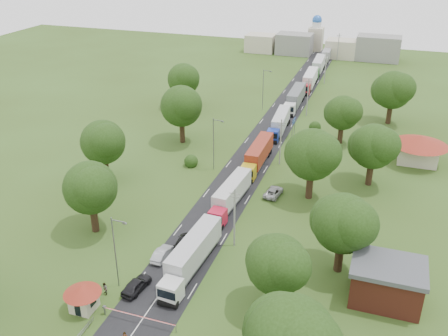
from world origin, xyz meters
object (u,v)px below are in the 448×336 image
at_px(boom_barrier, 129,314).
at_px(truck_0, 191,255).
at_px(guard_booth, 83,295).
at_px(info_sign, 294,124).
at_px(car_lane_front, 136,285).
at_px(car_lane_mid, 162,254).

height_order(boom_barrier, truck_0, truck_0).
height_order(guard_booth, truck_0, truck_0).
height_order(info_sign, car_lane_front, info_sign).
bearing_deg(car_lane_front, guard_booth, 57.30).
bearing_deg(boom_barrier, guard_booth, -179.99).
height_order(boom_barrier, car_lane_front, car_lane_front).
bearing_deg(car_lane_mid, car_lane_front, 89.03).
distance_m(boom_barrier, car_lane_mid, 12.09).
xyz_separation_m(truck_0, car_lane_front, (-4.89, -5.99, -1.44)).
bearing_deg(guard_booth, boom_barrier, 0.01).
bearing_deg(car_lane_mid, boom_barrier, 97.50).
height_order(info_sign, truck_0, truck_0).
distance_m(guard_booth, car_lane_mid, 12.86).
xyz_separation_m(boom_barrier, car_lane_mid, (-1.45, 12.00, -0.17)).
height_order(truck_0, car_lane_front, truck_0).
xyz_separation_m(info_sign, car_lane_mid, (-8.01, -48.00, -2.28)).
bearing_deg(car_lane_front, car_lane_mid, -84.27).
bearing_deg(guard_booth, car_lane_front, 49.98).
relative_size(truck_0, car_lane_front, 3.26).
relative_size(boom_barrier, car_lane_mid, 2.11).
distance_m(guard_booth, car_lane_front, 6.67).
distance_m(boom_barrier, guard_booth, 5.98).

